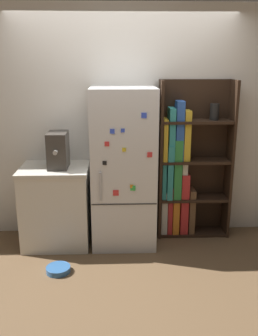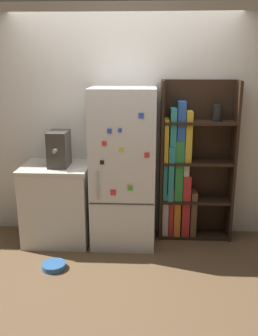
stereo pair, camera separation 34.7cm
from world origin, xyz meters
name	(u,v)px [view 2 (the right image)]	position (x,y,z in m)	size (l,w,h in m)	color
ground_plane	(123,246)	(0.00, 0.00, 0.00)	(16.00, 16.00, 0.00)	brown
wall_back	(125,124)	(0.00, 0.47, 1.30)	(8.00, 0.05, 2.60)	silver
refrigerator	(123,168)	(0.00, 0.14, 0.87)	(0.69, 0.64, 1.73)	silver
bookshelf	(187,171)	(0.71, 0.33, 0.79)	(0.83, 0.29, 1.80)	black
kitchen_counter	(58,203)	(-0.75, 0.14, 0.45)	(0.74, 0.63, 0.89)	silver
espresso_machine	(59,149)	(-0.70, 0.13, 1.08)	(0.21, 0.38, 0.38)	#38332D
pet_bowl	(54,266)	(-0.66, -0.51, 0.03)	(0.24, 0.24, 0.06)	#3366A5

